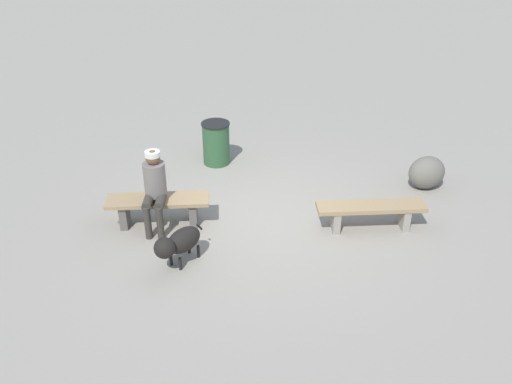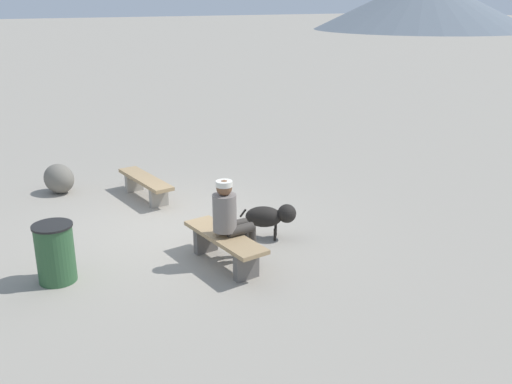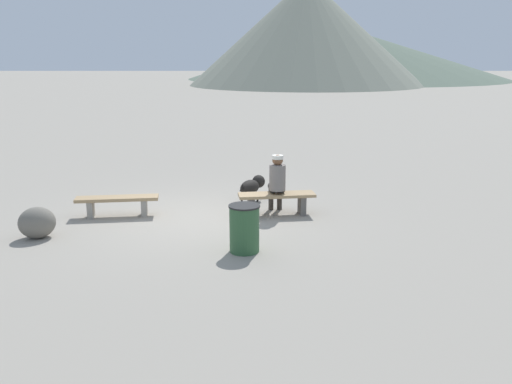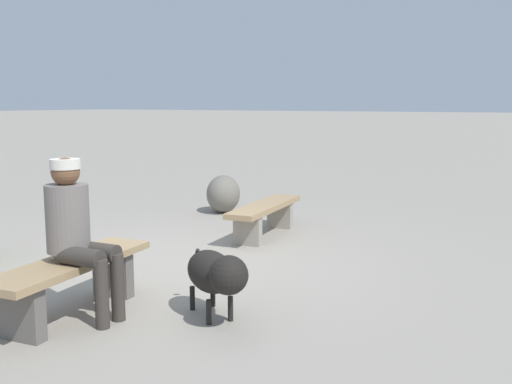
% 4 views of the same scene
% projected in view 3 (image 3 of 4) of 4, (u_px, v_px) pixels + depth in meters
% --- Properties ---
extents(ground, '(210.00, 210.00, 0.06)m').
position_uv_depth(ground, '(196.00, 219.00, 11.72)').
color(ground, gray).
extents(bench_left, '(1.76, 0.60, 0.43)m').
position_uv_depth(bench_left, '(115.00, 202.00, 11.76)').
color(bench_left, gray).
rests_on(bench_left, ground).
extents(bench_right, '(1.68, 0.66, 0.48)m').
position_uv_depth(bench_right, '(274.00, 200.00, 11.87)').
color(bench_right, '#605B56').
rests_on(bench_right, ground).
extents(seated_person, '(0.37, 0.64, 1.32)m').
position_uv_depth(seated_person, '(275.00, 179.00, 11.84)').
color(seated_person, slate).
rests_on(seated_person, ground).
extents(dog, '(0.67, 0.81, 0.60)m').
position_uv_depth(dog, '(250.00, 186.00, 12.89)').
color(dog, black).
rests_on(dog, ground).
extents(trash_bin, '(0.55, 0.55, 0.84)m').
position_uv_depth(trash_bin, '(242.00, 228.00, 9.63)').
color(trash_bin, '#2D5633').
rests_on(trash_bin, ground).
extents(boulder, '(0.85, 0.78, 0.60)m').
position_uv_depth(boulder, '(34.00, 223.00, 10.37)').
color(boulder, '#6B665B').
rests_on(boulder, ground).
extents(distant_peak_0, '(43.99, 43.99, 6.80)m').
position_uv_depth(distant_peak_0, '(343.00, 54.00, 77.14)').
color(distant_peak_0, '#566656').
rests_on(distant_peak_0, ground).
extents(distant_peak_2, '(25.92, 25.92, 11.46)m').
position_uv_depth(distant_peak_2, '(304.00, 32.00, 60.85)').
color(distant_peak_2, gray).
rests_on(distant_peak_2, ground).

